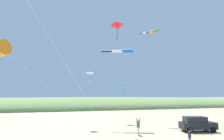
{
  "coord_description": "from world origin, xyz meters",
  "views": [
    {
      "loc": [
        -14.81,
        11.34,
        4.58
      ],
      "look_at": [
        6.97,
        4.8,
        7.51
      ],
      "focal_mm": 31.14,
      "sensor_mm": 36.0,
      "label": 1
    }
  ],
  "objects_px": {
    "kite_windsock_red_high_left": "(152,32)",
    "kite_windsock_teal_far_right": "(122,51)",
    "cooler_box": "(190,127)",
    "parked_car": "(197,124)",
    "kite_delta_blue_topmost": "(90,73)",
    "person_adult_flyer": "(138,126)",
    "person_child_grey_jacket": "(190,136)",
    "kite_delta_purple_drifting": "(123,83)",
    "kite_delta_long_streamer_left": "(117,25)"
  },
  "relations": [
    {
      "from": "kite_windsock_red_high_left",
      "to": "kite_windsock_teal_far_right",
      "type": "xyz_separation_m",
      "value": [
        -3.68,
        7.49,
        -5.18
      ]
    },
    {
      "from": "cooler_box",
      "to": "parked_car",
      "type": "bearing_deg",
      "value": 163.52
    },
    {
      "from": "kite_delta_blue_topmost",
      "to": "kite_windsock_teal_far_right",
      "type": "bearing_deg",
      "value": -92.57
    },
    {
      "from": "person_adult_flyer",
      "to": "parked_car",
      "type": "bearing_deg",
      "value": -91.23
    },
    {
      "from": "parked_car",
      "to": "person_adult_flyer",
      "type": "relative_size",
      "value": 2.42
    },
    {
      "from": "person_child_grey_jacket",
      "to": "kite_delta_purple_drifting",
      "type": "relative_size",
      "value": 0.15
    },
    {
      "from": "cooler_box",
      "to": "kite_delta_long_streamer_left",
      "type": "xyz_separation_m",
      "value": [
        3.31,
        9.47,
        14.78
      ]
    },
    {
      "from": "person_child_grey_jacket",
      "to": "person_adult_flyer",
      "type": "bearing_deg",
      "value": 27.96
    },
    {
      "from": "cooler_box",
      "to": "person_child_grey_jacket",
      "type": "height_order",
      "value": "person_child_grey_jacket"
    },
    {
      "from": "cooler_box",
      "to": "person_child_grey_jacket",
      "type": "distance_m",
      "value": 9.46
    },
    {
      "from": "kite_windsock_red_high_left",
      "to": "person_adult_flyer",
      "type": "bearing_deg",
      "value": 143.68
    },
    {
      "from": "kite_windsock_red_high_left",
      "to": "kite_delta_purple_drifting",
      "type": "xyz_separation_m",
      "value": [
        -0.58,
        6.29,
        -10.17
      ]
    },
    {
      "from": "kite_windsock_red_high_left",
      "to": "person_child_grey_jacket",
      "type": "bearing_deg",
      "value": 161.81
    },
    {
      "from": "parked_car",
      "to": "kite_windsock_red_high_left",
      "type": "relative_size",
      "value": 0.27
    },
    {
      "from": "cooler_box",
      "to": "kite_delta_purple_drifting",
      "type": "height_order",
      "value": "kite_delta_purple_drifting"
    },
    {
      "from": "kite_windsock_teal_far_right",
      "to": "kite_delta_long_streamer_left",
      "type": "distance_m",
      "value": 4.37
    },
    {
      "from": "cooler_box",
      "to": "kite_windsock_teal_far_right",
      "type": "height_order",
      "value": "kite_windsock_teal_far_right"
    },
    {
      "from": "kite_windsock_teal_far_right",
      "to": "kite_delta_blue_topmost",
      "type": "bearing_deg",
      "value": 87.43
    },
    {
      "from": "person_adult_flyer",
      "to": "kite_windsock_teal_far_right",
      "type": "distance_m",
      "value": 13.06
    },
    {
      "from": "cooler_box",
      "to": "person_adult_flyer",
      "type": "distance_m",
      "value": 8.98
    },
    {
      "from": "parked_car",
      "to": "kite_windsock_teal_far_right",
      "type": "xyz_separation_m",
      "value": [
        7.8,
        7.23,
        10.65
      ]
    },
    {
      "from": "person_child_grey_jacket",
      "to": "kite_delta_long_streamer_left",
      "type": "relative_size",
      "value": 0.09
    },
    {
      "from": "parked_car",
      "to": "cooler_box",
      "type": "bearing_deg",
      "value": -16.48
    },
    {
      "from": "person_child_grey_jacket",
      "to": "kite_delta_long_streamer_left",
      "type": "height_order",
      "value": "kite_delta_long_streamer_left"
    },
    {
      "from": "cooler_box",
      "to": "person_child_grey_jacket",
      "type": "xyz_separation_m",
      "value": [
        -7.4,
        5.87,
        0.53
      ]
    },
    {
      "from": "kite_delta_purple_drifting",
      "to": "kite_windsock_teal_far_right",
      "type": "bearing_deg",
      "value": 158.72
    },
    {
      "from": "person_child_grey_jacket",
      "to": "kite_delta_purple_drifting",
      "type": "xyz_separation_m",
      "value": [
        16.07,
        0.82,
        5.87
      ]
    },
    {
      "from": "kite_delta_purple_drifting",
      "to": "person_adult_flyer",
      "type": "bearing_deg",
      "value": 169.32
    },
    {
      "from": "cooler_box",
      "to": "kite_delta_long_streamer_left",
      "type": "height_order",
      "value": "kite_delta_long_streamer_left"
    },
    {
      "from": "person_adult_flyer",
      "to": "kite_delta_long_streamer_left",
      "type": "bearing_deg",
      "value": 8.11
    },
    {
      "from": "kite_windsock_red_high_left",
      "to": "kite_delta_purple_drifting",
      "type": "distance_m",
      "value": 11.97
    },
    {
      "from": "cooler_box",
      "to": "kite_windsock_red_high_left",
      "type": "relative_size",
      "value": 0.04
    },
    {
      "from": "person_child_grey_jacket",
      "to": "kite_delta_long_streamer_left",
      "type": "xyz_separation_m",
      "value": [
        10.71,
        3.6,
        14.25
      ]
    },
    {
      "from": "kite_delta_purple_drifting",
      "to": "kite_windsock_teal_far_right",
      "type": "distance_m",
      "value": 6.0
    },
    {
      "from": "kite_delta_purple_drifting",
      "to": "kite_delta_long_streamer_left",
      "type": "xyz_separation_m",
      "value": [
        -5.36,
        2.79,
        8.37
      ]
    },
    {
      "from": "person_child_grey_jacket",
      "to": "kite_delta_blue_topmost",
      "type": "height_order",
      "value": "kite_delta_blue_topmost"
    },
    {
      "from": "kite_windsock_teal_far_right",
      "to": "person_child_grey_jacket",
      "type": "bearing_deg",
      "value": -171.13
    },
    {
      "from": "parked_car",
      "to": "cooler_box",
      "type": "xyz_separation_m",
      "value": [
        2.23,
        -0.66,
        -0.74
      ]
    },
    {
      "from": "parked_car",
      "to": "person_adult_flyer",
      "type": "bearing_deg",
      "value": 88.77
    },
    {
      "from": "kite_delta_blue_topmost",
      "to": "kite_windsock_red_high_left",
      "type": "xyz_separation_m",
      "value": [
        3.45,
        -12.6,
        8.9
      ]
    },
    {
      "from": "parked_car",
      "to": "kite_delta_long_streamer_left",
      "type": "bearing_deg",
      "value": 57.87
    },
    {
      "from": "kite_windsock_red_high_left",
      "to": "kite_windsock_teal_far_right",
      "type": "bearing_deg",
      "value": 116.13
    },
    {
      "from": "person_child_grey_jacket",
      "to": "kite_windsock_red_high_left",
      "type": "height_order",
      "value": "kite_windsock_red_high_left"
    },
    {
      "from": "kite_delta_long_streamer_left",
      "to": "cooler_box",
      "type": "bearing_deg",
      "value": -109.26
    },
    {
      "from": "person_child_grey_jacket",
      "to": "kite_delta_blue_topmost",
      "type": "bearing_deg",
      "value": 28.38
    },
    {
      "from": "cooler_box",
      "to": "kite_delta_long_streamer_left",
      "type": "distance_m",
      "value": 17.86
    },
    {
      "from": "parked_car",
      "to": "kite_delta_blue_topmost",
      "type": "xyz_separation_m",
      "value": [
        8.03,
        12.34,
        6.94
      ]
    },
    {
      "from": "parked_car",
      "to": "cooler_box",
      "type": "height_order",
      "value": "parked_car"
    },
    {
      "from": "person_child_grey_jacket",
      "to": "kite_delta_long_streamer_left",
      "type": "distance_m",
      "value": 18.18
    },
    {
      "from": "person_adult_flyer",
      "to": "kite_delta_blue_topmost",
      "type": "height_order",
      "value": "kite_delta_blue_topmost"
    }
  ]
}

